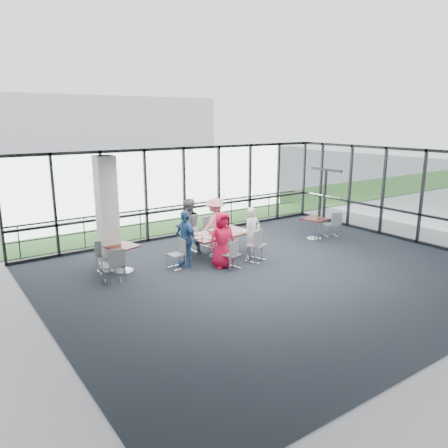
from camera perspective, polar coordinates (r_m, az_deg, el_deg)
floor at (r=12.22m, az=6.82°, el=-6.46°), size 12.00×10.00×0.02m
ceiling at (r=11.52m, az=7.27°, el=8.71°), size 12.00×10.00×0.04m
wall_left at (r=9.04m, az=-22.62°, el=-3.95°), size 0.10×10.00×3.20m
curtain_wall_back at (r=15.76m, az=-5.22°, el=4.20°), size 12.00×0.10×3.20m
curtain_wall_right at (r=16.34m, az=22.92°, el=3.51°), size 0.10×10.00×3.20m
exit_door at (r=18.65m, az=13.04°, el=3.66°), size 0.12×1.60×2.10m
structural_column at (r=12.48m, az=-14.99°, el=1.29°), size 0.50×0.50×3.20m
apron at (r=20.48m, az=-12.13°, el=1.52°), size 80.00×70.00×0.02m
grass_strip at (r=18.68m, az=-9.71°, el=0.58°), size 80.00×5.00×0.01m
hangar_main at (r=42.18m, az=-19.29°, el=11.30°), size 24.00×10.00×6.00m
guard_rail at (r=16.49m, az=-6.18°, el=0.70°), size 12.00×0.06×0.06m
main_table at (r=13.37m, az=-0.74°, el=-1.69°), size 2.13×1.33×0.75m
side_table_left at (r=12.41m, az=-13.14°, el=-3.38°), size 0.94×0.94×0.75m
side_table_right at (r=15.70m, az=11.83°, el=0.29°), size 0.97×0.97×0.75m
diner_near_left at (r=12.38m, az=-0.22°, el=-2.09°), size 0.86×0.63×1.63m
diner_near_right at (r=13.23m, az=3.73°, el=-1.19°), size 0.59×0.44×1.58m
diner_far_left at (r=13.60m, az=-4.69°, el=-0.35°), size 0.92×0.62×1.78m
diner_far_right at (r=14.25m, az=-1.20°, el=0.10°), size 1.18×0.80×1.67m
diner_end at (r=12.55m, az=-5.06°, el=-1.88°), size 0.57×0.99×1.65m
chair_main_nl at (r=12.36m, az=0.98°, el=-4.03°), size 0.50×0.50×0.84m
chair_main_nr at (r=13.04m, az=4.18°, el=-2.79°), size 0.62×0.62×0.98m
chair_main_fl at (r=13.91m, az=-4.61°, el=-2.09°), size 0.42×0.42×0.82m
chair_main_fr at (r=14.57m, az=-1.72°, el=-1.05°), size 0.50×0.50×0.95m
chair_main_end at (r=12.46m, az=-6.28°, el=-3.99°), size 0.43×0.43×0.83m
chair_spare_la at (r=11.71m, az=-14.40°, el=-5.30°), size 0.56×0.56×0.91m
chair_spare_lb at (r=12.54m, az=-15.29°, el=-4.26°), size 0.44×0.44×0.84m
chair_spare_r at (r=16.23m, az=13.81°, el=-0.08°), size 0.55×0.55×0.86m
plate_nl at (r=12.77m, az=-1.71°, el=-1.86°), size 0.23×0.23×0.01m
plate_nr at (r=13.50m, az=2.27°, el=-1.01°), size 0.26×0.26×0.01m
plate_fl at (r=13.29m, az=-3.53°, el=-1.26°), size 0.26×0.26×0.01m
plate_fr at (r=13.90m, az=0.08°, el=-0.57°), size 0.26×0.26×0.01m
plate_end at (r=12.84m, az=-3.46°, el=-1.79°), size 0.26×0.26×0.01m
tumbler_a at (r=12.95m, az=-0.91°, el=-1.36°), size 0.07×0.07×0.14m
tumbler_b at (r=13.40m, az=0.64°, el=-0.82°), size 0.07×0.07×0.15m
tumbler_c at (r=13.55m, az=-1.38°, el=-0.69°), size 0.07×0.07×0.14m
tumbler_d at (r=12.76m, az=-2.88°, el=-1.61°), size 0.07×0.07×0.13m
menu_a at (r=12.88m, az=0.11°, el=-1.74°), size 0.37×0.33×0.00m
menu_b at (r=13.74m, az=2.92°, el=-0.78°), size 0.35×0.32×0.00m
menu_c at (r=13.77m, az=-1.44°, el=-0.73°), size 0.37×0.32×0.00m
condiment_caddy at (r=13.41m, az=-0.71°, el=-1.05°), size 0.10×0.07×0.04m
ketchup_bottle at (r=13.34m, az=-0.93°, el=-0.81°), size 0.06×0.06×0.18m
green_bottle at (r=13.39m, az=-0.52°, el=-0.71°), size 0.05×0.05×0.20m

